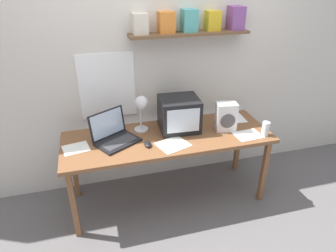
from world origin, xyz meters
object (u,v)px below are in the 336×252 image
at_px(crt_monitor, 179,114).
at_px(juice_glass, 265,129).
at_px(computer_mouse, 148,144).
at_px(printed_handout, 248,135).
at_px(loose_paper_near_monitor, 76,148).
at_px(open_notebook, 173,145).
at_px(corner_desk, 168,141).
at_px(laptop, 113,134).
at_px(space_heater, 226,117).
at_px(loose_paper_near_laptop, 233,118).
at_px(desk_lamp, 141,107).

bearing_deg(crt_monitor, juice_glass, -21.00).
bearing_deg(computer_mouse, printed_handout, -3.86).
relative_size(loose_paper_near_monitor, open_notebook, 0.78).
height_order(corner_desk, computer_mouse, computer_mouse).
height_order(crt_monitor, loose_paper_near_monitor, crt_monitor).
distance_m(laptop, computer_mouse, 0.32).
relative_size(crt_monitor, juice_glass, 2.85).
xyz_separation_m(loose_paper_near_monitor, printed_handout, (1.52, -0.18, 0.00)).
distance_m(laptop, space_heater, 1.04).
relative_size(crt_monitor, open_notebook, 1.20).
xyz_separation_m(loose_paper_near_laptop, printed_handout, (-0.02, -0.35, 0.00)).
relative_size(crt_monitor, computer_mouse, 3.57).
xyz_separation_m(crt_monitor, juice_glass, (0.72, -0.33, -0.09)).
xyz_separation_m(corner_desk, computer_mouse, (-0.21, -0.12, 0.07)).
height_order(laptop, open_notebook, laptop).
distance_m(corner_desk, desk_lamp, 0.40).
distance_m(laptop, desk_lamp, 0.34).
xyz_separation_m(corner_desk, loose_paper_near_laptop, (0.73, 0.17, 0.06)).
xyz_separation_m(crt_monitor, space_heater, (0.41, -0.13, -0.02)).
distance_m(corner_desk, computer_mouse, 0.26).
xyz_separation_m(computer_mouse, loose_paper_near_monitor, (-0.60, 0.11, -0.01)).
relative_size(corner_desk, loose_paper_near_monitor, 7.75).
height_order(laptop, loose_paper_near_laptop, laptop).
bearing_deg(laptop, juice_glass, -41.49).
xyz_separation_m(desk_lamp, loose_paper_near_laptop, (0.94, 0.05, -0.26)).
relative_size(laptop, space_heater, 1.67).
bearing_deg(crt_monitor, open_notebook, -113.67).
bearing_deg(juice_glass, space_heater, 147.11).
relative_size(laptop, juice_glass, 3.39).
bearing_deg(open_notebook, printed_handout, -1.59).
xyz_separation_m(corner_desk, juice_glass, (0.85, -0.22, 0.12)).
bearing_deg(loose_paper_near_laptop, printed_handout, -93.47).
distance_m(loose_paper_near_monitor, printed_handout, 1.53).
bearing_deg(laptop, desk_lamp, -15.43).
relative_size(space_heater, computer_mouse, 2.54).
height_order(space_heater, printed_handout, space_heater).
height_order(desk_lamp, printed_handout, desk_lamp).
relative_size(computer_mouse, loose_paper_near_laptop, 0.44).
bearing_deg(computer_mouse, open_notebook, -11.42).
distance_m(crt_monitor, computer_mouse, 0.44).
bearing_deg(laptop, computer_mouse, -61.55).
xyz_separation_m(corner_desk, desk_lamp, (-0.21, 0.12, 0.32)).
bearing_deg(crt_monitor, loose_paper_near_laptop, 9.33).
distance_m(juice_glass, computer_mouse, 1.07).
distance_m(desk_lamp, space_heater, 0.79).
bearing_deg(desk_lamp, corner_desk, -29.15).
height_order(crt_monitor, loose_paper_near_laptop, crt_monitor).
xyz_separation_m(juice_glass, space_heater, (-0.30, 0.20, 0.07)).
distance_m(space_heater, printed_handout, 0.26).
relative_size(laptop, open_notebook, 1.43).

